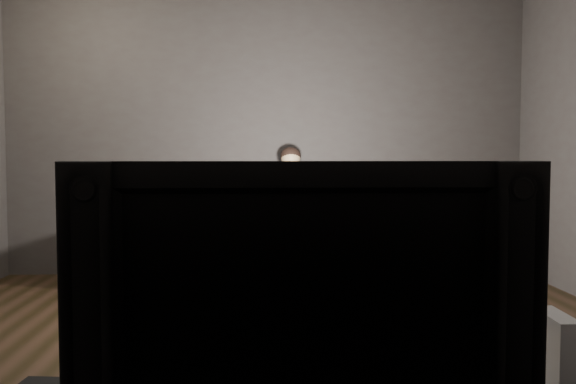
{
  "coord_description": "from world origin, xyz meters",
  "views": [
    {
      "loc": [
        -0.11,
        -3.74,
        1.17
      ],
      "look_at": [
        0.15,
        1.55,
        0.85
      ],
      "focal_mm": 40.0,
      "sensor_mm": 36.0,
      "label": 1
    }
  ],
  "objects": [
    {
      "name": "wii_remote_black",
      "position": [
        -1.13,
        2.03,
        0.66
      ],
      "size": [
        0.08,
        0.17,
        0.03
      ],
      "color": "black",
      "rests_on": "sofa"
    },
    {
      "name": "floor",
      "position": [
        0.0,
        0.0,
        0.0
      ],
      "size": [
        5.0,
        5.0,
        0.0
      ],
      "primitive_type": "plane",
      "color": "black",
      "rests_on": "ground"
    },
    {
      "name": "sofa",
      "position": [
        -0.06,
        2.12,
        0.3
      ],
      "size": [
        2.36,
        1.02,
        0.91
      ],
      "color": "black",
      "rests_on": "floor"
    },
    {
      "name": "child",
      "position": [
        0.21,
        2.05,
        0.75
      ],
      "size": [
        0.45,
        0.55,
        1.09
      ],
      "color": "black",
      "rests_on": "sofa"
    },
    {
      "name": "wii_remote_red",
      "position": [
        0.29,
        1.63,
        0.95
      ],
      "size": [
        0.05,
        0.07,
        0.18
      ],
      "color": "red",
      "rests_on": "child"
    },
    {
      "name": "coffee_table",
      "position": [
        -0.15,
        0.96,
        0.36
      ],
      "size": [
        1.27,
        0.9,
        0.42
      ],
      "color": "black",
      "rests_on": "floor"
    },
    {
      "name": "tv",
      "position": [
        -0.01,
        -2.27,
        0.85
      ],
      "size": [
        1.04,
        0.14,
        0.6
      ],
      "primitive_type": "imported",
      "rotation": [
        0.0,
        0.0,
        -0.01
      ],
      "color": "black",
      "rests_on": "media_console"
    },
    {
      "name": "wii_console",
      "position": [
        0.6,
        -2.27,
        0.67
      ],
      "size": [
        0.06,
        0.18,
        0.23
      ],
      "primitive_type": "cube",
      "rotation": [
        0.0,
        0.0,
        -0.04
      ],
      "color": "white",
      "rests_on": "media_console"
    },
    {
      "name": "front_wall",
      "position": [
        0.0,
        -2.5,
        1.35
      ],
      "size": [
        5.0,
        0.04,
        2.7
      ],
      "primitive_type": "cube",
      "color": "#3C3635",
      "rests_on": "ground"
    },
    {
      "name": "nunchuk_white",
      "position": [
        0.13,
        1.63,
        0.92
      ],
      "size": [
        0.09,
        0.11,
        0.16
      ],
      "color": "white",
      "rests_on": "child"
    },
    {
      "name": "back_wall",
      "position": [
        0.0,
        2.5,
        1.35
      ],
      "size": [
        5.0,
        0.04,
        2.7
      ],
      "primitive_type": "cube",
      "color": "#3C3635",
      "rests_on": "ground"
    }
  ]
}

